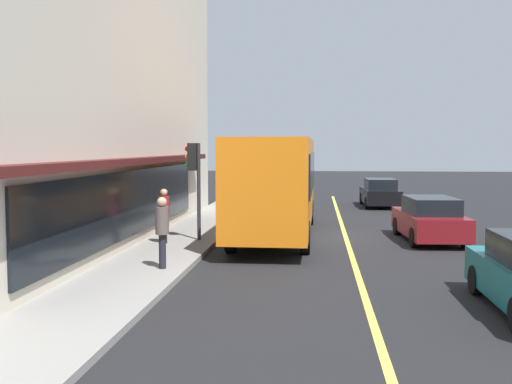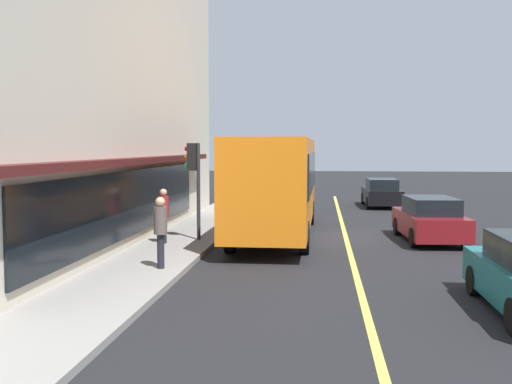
# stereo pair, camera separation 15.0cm
# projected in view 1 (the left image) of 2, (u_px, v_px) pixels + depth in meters

# --- Properties ---
(ground) EXTENTS (120.00, 120.00, 0.00)m
(ground) POSITION_uv_depth(u_px,v_px,m) (346.00, 237.00, 21.70)
(ground) COLOR black
(sidewalk) EXTENTS (80.00, 2.43, 0.15)m
(sidewalk) POSITION_uv_depth(u_px,v_px,m) (194.00, 233.00, 22.24)
(sidewalk) COLOR gray
(sidewalk) RESTS_ON ground
(lane_centre_stripe) EXTENTS (36.00, 0.16, 0.01)m
(lane_centre_stripe) POSITION_uv_depth(u_px,v_px,m) (346.00, 237.00, 21.70)
(lane_centre_stripe) COLOR #D8D14C
(lane_centre_stripe) RESTS_ON ground
(bus) EXTENTS (11.15, 2.67, 3.50)m
(bus) POSITION_uv_depth(u_px,v_px,m) (277.00, 181.00, 21.76)
(bus) COLOR orange
(bus) RESTS_ON ground
(traffic_light) EXTENTS (0.30, 0.52, 3.20)m
(traffic_light) POSITION_uv_depth(u_px,v_px,m) (194.00, 168.00, 19.90)
(traffic_light) COLOR #2D2D33
(traffic_light) RESTS_ON sidewalk
(car_black) EXTENTS (4.34, 1.93, 1.52)m
(car_black) POSITION_uv_depth(u_px,v_px,m) (380.00, 193.00, 32.71)
(car_black) COLOR black
(car_black) RESTS_ON ground
(car_maroon) EXTENTS (4.40, 2.06, 1.52)m
(car_maroon) POSITION_uv_depth(u_px,v_px,m) (430.00, 220.00, 20.71)
(car_maroon) COLOR maroon
(car_maroon) RESTS_ON ground
(pedestrian_near_storefront) EXTENTS (0.34, 0.34, 1.82)m
(pedestrian_near_storefront) POSITION_uv_depth(u_px,v_px,m) (162.00, 225.00, 15.23)
(pedestrian_near_storefront) COLOR black
(pedestrian_near_storefront) RESTS_ON sidewalk
(pedestrian_by_curb) EXTENTS (0.34, 0.34, 1.75)m
(pedestrian_by_curb) POSITION_uv_depth(u_px,v_px,m) (164.00, 211.00, 19.23)
(pedestrian_by_curb) COLOR black
(pedestrian_by_curb) RESTS_ON sidewalk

